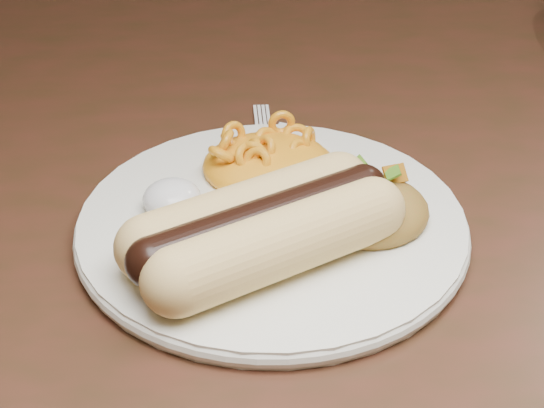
{
  "coord_description": "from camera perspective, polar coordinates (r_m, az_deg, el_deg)",
  "views": [
    {
      "loc": [
        -0.13,
        -0.62,
        1.08
      ],
      "look_at": [
        -0.1,
        -0.16,
        0.77
      ],
      "focal_mm": 55.0,
      "sensor_mm": 36.0,
      "label": 1
    }
  ],
  "objects": [
    {
      "name": "table",
      "position": [
        0.76,
        6.51,
        -0.14
      ],
      "size": [
        1.6,
        0.9,
        0.75
      ],
      "color": "#451E16",
      "rests_on": "floor"
    },
    {
      "name": "plate",
      "position": [
        0.56,
        0.0,
        -1.43
      ],
      "size": [
        0.33,
        0.33,
        0.01
      ],
      "primitive_type": "cylinder",
      "rotation": [
        0.0,
        0.0,
        -0.35
      ],
      "color": "white",
      "rests_on": "table"
    },
    {
      "name": "taco_salad",
      "position": [
        0.55,
        6.52,
        0.31
      ],
      "size": [
        0.08,
        0.08,
        0.04
      ],
      "rotation": [
        0.0,
        0.0,
        0.08
      ],
      "color": "#B33A19",
      "rests_on": "plate"
    },
    {
      "name": "hotdog",
      "position": [
        0.51,
        -0.53,
        -1.57
      ],
      "size": [
        0.15,
        0.13,
        0.04
      ],
      "rotation": [
        0.0,
        0.0,
        0.48
      ],
      "color": "#F1CE6A",
      "rests_on": "plate"
    },
    {
      "name": "mac_and_cheese",
      "position": [
        0.59,
        -0.24,
        3.86
      ],
      "size": [
        0.1,
        0.09,
        0.04
      ],
      "primitive_type": "ellipsoid",
      "rotation": [
        0.0,
        0.0,
        0.04
      ],
      "color": "gold",
      "rests_on": "plate"
    },
    {
      "name": "sour_cream",
      "position": [
        0.56,
        -6.89,
        0.7
      ],
      "size": [
        0.04,
        0.04,
        0.02
      ],
      "primitive_type": "ellipsoid",
      "rotation": [
        0.0,
        0.0,
        0.01
      ],
      "color": "silver",
      "rests_on": "plate"
    },
    {
      "name": "fork",
      "position": [
        0.64,
        -0.37,
        3.39
      ],
      "size": [
        0.07,
        0.13,
        0.0
      ],
      "primitive_type": "cube",
      "rotation": [
        0.0,
        0.0,
        -0.43
      ],
      "color": "white",
      "rests_on": "table"
    }
  ]
}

